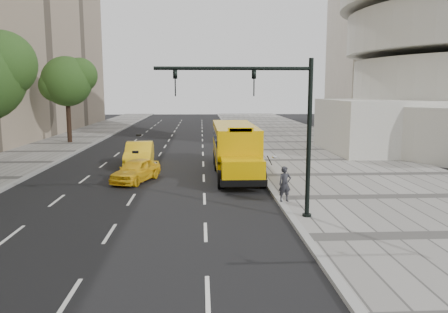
{
  "coord_description": "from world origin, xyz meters",
  "views": [
    {
      "loc": [
        2.37,
        -25.52,
        5.18
      ],
      "look_at": [
        3.5,
        -4.0,
        1.9
      ],
      "focal_mm": 35.0,
      "sensor_mm": 36.0,
      "label": 1
    }
  ],
  "objects_px": {
    "traffic_signal": "(274,119)",
    "taxi_far": "(139,154)",
    "tree_c": "(68,81)",
    "school_bus": "(235,144)",
    "taxi_near": "(136,170)",
    "pedestrian": "(285,184)"
  },
  "relations": [
    {
      "from": "taxi_near",
      "to": "traffic_signal",
      "type": "bearing_deg",
      "value": -30.05
    },
    {
      "from": "school_bus",
      "to": "traffic_signal",
      "type": "bearing_deg",
      "value": -86.3
    },
    {
      "from": "traffic_signal",
      "to": "taxi_far",
      "type": "bearing_deg",
      "value": 118.52
    },
    {
      "from": "taxi_near",
      "to": "taxi_far",
      "type": "bearing_deg",
      "value": 115.8
    },
    {
      "from": "school_bus",
      "to": "pedestrian",
      "type": "distance_m",
      "value": 8.48
    },
    {
      "from": "school_bus",
      "to": "taxi_near",
      "type": "relative_size",
      "value": 2.97
    },
    {
      "from": "taxi_near",
      "to": "taxi_far",
      "type": "relative_size",
      "value": 0.77
    },
    {
      "from": "school_bus",
      "to": "pedestrian",
      "type": "height_order",
      "value": "school_bus"
    },
    {
      "from": "tree_c",
      "to": "taxi_far",
      "type": "relative_size",
      "value": 1.66
    },
    {
      "from": "tree_c",
      "to": "traffic_signal",
      "type": "xyz_separation_m",
      "value": [
        15.6,
        -26.4,
        -1.97
      ]
    },
    {
      "from": "school_bus",
      "to": "traffic_signal",
      "type": "height_order",
      "value": "traffic_signal"
    },
    {
      "from": "school_bus",
      "to": "traffic_signal",
      "type": "distance_m",
      "value": 10.96
    },
    {
      "from": "tree_c",
      "to": "traffic_signal",
      "type": "relative_size",
      "value": 1.31
    },
    {
      "from": "taxi_far",
      "to": "traffic_signal",
      "type": "xyz_separation_m",
      "value": [
        7.07,
        -13.01,
        3.26
      ]
    },
    {
      "from": "tree_c",
      "to": "school_bus",
      "type": "bearing_deg",
      "value": -46.5
    },
    {
      "from": "school_bus",
      "to": "pedestrian",
      "type": "bearing_deg",
      "value": -78.73
    },
    {
      "from": "tree_c",
      "to": "taxi_far",
      "type": "distance_m",
      "value": 16.71
    },
    {
      "from": "school_bus",
      "to": "taxi_far",
      "type": "bearing_deg",
      "value": 159.93
    },
    {
      "from": "tree_c",
      "to": "pedestrian",
      "type": "bearing_deg",
      "value": -55.39
    },
    {
      "from": "tree_c",
      "to": "pedestrian",
      "type": "relative_size",
      "value": 5.19
    },
    {
      "from": "tree_c",
      "to": "taxi_near",
      "type": "relative_size",
      "value": 2.16
    },
    {
      "from": "taxi_near",
      "to": "traffic_signal",
      "type": "xyz_separation_m",
      "value": [
        6.56,
        -7.87,
        3.43
      ]
    }
  ]
}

